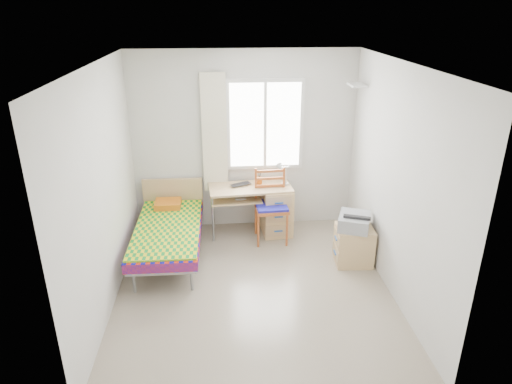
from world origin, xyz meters
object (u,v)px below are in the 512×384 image
(bed, at_px, (169,229))
(desk, at_px, (271,207))
(cabinet, at_px, (353,245))
(printer, at_px, (354,221))
(chair, at_px, (271,201))

(bed, height_order, desk, bed)
(cabinet, relative_size, printer, 0.94)
(desk, relative_size, cabinet, 2.40)
(desk, bearing_deg, printer, -49.49)
(cabinet, xyz_separation_m, printer, (-0.02, 0.00, 0.35))
(chair, distance_m, printer, 1.23)
(chair, bearing_deg, cabinet, -40.18)
(bed, distance_m, desk, 1.53)
(chair, bearing_deg, desk, 79.73)
(desk, bearing_deg, bed, -164.23)
(desk, height_order, printer, desk)
(chair, relative_size, printer, 1.92)
(chair, distance_m, cabinet, 1.29)
(desk, distance_m, chair, 0.26)
(bed, bearing_deg, desk, 20.71)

